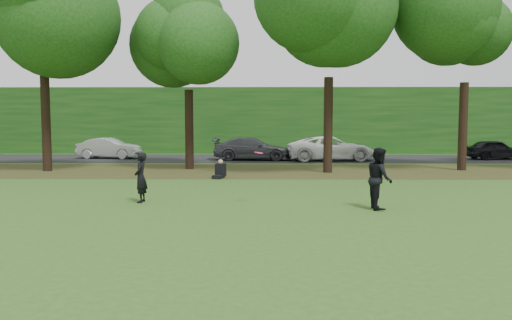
# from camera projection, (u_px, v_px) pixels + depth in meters

# --- Properties ---
(ground) EXTENTS (120.00, 120.00, 0.00)m
(ground) POSITION_uv_depth(u_px,v_px,m) (229.00, 226.00, 12.18)
(ground) COLOR #2A581B
(ground) RESTS_ON ground
(leaf_litter) EXTENTS (60.00, 7.00, 0.01)m
(leaf_litter) POSITION_uv_depth(u_px,v_px,m) (246.00, 171.00, 25.13)
(leaf_litter) COLOR #463319
(leaf_litter) RESTS_ON ground
(street) EXTENTS (70.00, 7.00, 0.02)m
(street) POSITION_uv_depth(u_px,v_px,m) (250.00, 158.00, 33.11)
(street) COLOR black
(street) RESTS_ON ground
(far_hedge) EXTENTS (70.00, 3.00, 5.00)m
(far_hedge) POSITION_uv_depth(u_px,v_px,m) (252.00, 120.00, 38.88)
(far_hedge) COLOR #154714
(far_hedge) RESTS_ON ground
(player_left) EXTENTS (0.38, 0.58, 1.57)m
(player_left) POSITION_uv_depth(u_px,v_px,m) (141.00, 178.00, 15.57)
(player_left) COLOR black
(player_left) RESTS_ON ground
(player_right) EXTENTS (0.68, 0.87, 1.79)m
(player_right) POSITION_uv_depth(u_px,v_px,m) (379.00, 178.00, 14.43)
(player_right) COLOR black
(player_right) RESTS_ON ground
(parked_cars) EXTENTS (39.69, 4.02, 1.51)m
(parked_cars) POSITION_uv_depth(u_px,v_px,m) (227.00, 148.00, 31.86)
(parked_cars) COLOR black
(parked_cars) RESTS_ON street
(frisbee) EXTENTS (0.38, 0.38, 0.09)m
(frisbee) POSITION_uv_depth(u_px,v_px,m) (259.00, 153.00, 15.10)
(frisbee) COLOR #E2134B
(frisbee) RESTS_ON ground
(seated_person) EXTENTS (0.60, 0.82, 0.83)m
(seated_person) POSITION_uv_depth(u_px,v_px,m) (220.00, 171.00, 22.03)
(seated_person) COLOR black
(seated_person) RESTS_ON ground
(tree_line) EXTENTS (55.30, 7.90, 12.31)m
(tree_line) POSITION_uv_depth(u_px,v_px,m) (239.00, 12.00, 24.43)
(tree_line) COLOR black
(tree_line) RESTS_ON ground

